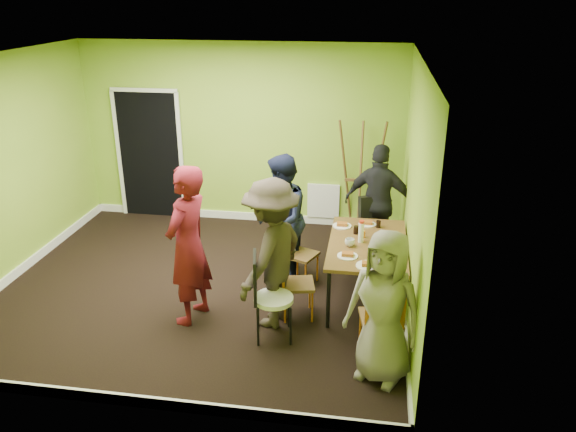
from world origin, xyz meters
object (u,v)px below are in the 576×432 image
Objects in this scene: easel at (361,178)px; orange_bottle at (364,234)px; chair_back_end at (374,216)px; person_standing at (188,246)px; person_left_near at (271,254)px; dining_table at (368,247)px; chair_left_near at (291,278)px; thermos at (361,233)px; blue_bottle at (385,247)px; chair_front_end at (383,315)px; person_front_end at (384,307)px; chair_left_far at (297,248)px; person_left_far at (281,219)px; chair_bentwood at (267,293)px; person_back_end at (379,203)px.

easel reaches higher than orange_bottle.
person_standing is (-1.99, -1.81, 0.26)m from chair_back_end.
easel is 1.04× the size of person_left_near.
chair_left_near reaches higher than dining_table.
orange_bottle reaches higher than dining_table.
blue_bottle is (0.28, -0.30, -0.03)m from thermos.
person_left_near is at bearing 145.23° from chair_front_end.
dining_table is at bearing -6.22° from thermos.
blue_bottle reaches higher than orange_bottle.
person_front_end is (-0.01, -1.15, -0.08)m from blue_bottle.
person_left_near is at bearing -163.32° from blue_bottle.
person_left_far is (-0.21, 0.08, 0.35)m from chair_left_far.
thermos is 0.15× the size of person_left_far.
person_front_end reaches higher than thermos.
person_standing is (-2.12, 0.51, 0.36)m from chair_front_end.
easel reaches higher than thermos.
chair_bentwood is 1.01m from person_standing.
person_left_far reaches higher than chair_left_far.
chair_bentwood is at bearing 41.43° from chair_back_end.
person_back_end reaches higher than chair_bentwood.
thermos is at bearing -102.89° from orange_bottle.
chair_front_end is 0.60× the size of person_back_end.
chair_back_end reaches higher than dining_table.
person_left_near is at bearing 169.26° from chair_bentwood.
easel is 1.09× the size of person_back_end.
person_front_end is at bearing 72.04° from chair_back_end.
person_back_end is at bearing 84.22° from dining_table.
easel is at bearing -179.57° from chair_left_far.
person_front_end reaches higher than chair_back_end.
person_back_end is at bearing 147.54° from person_standing.
person_back_end reaches higher than orange_bottle.
person_front_end is at bearing -90.61° from blue_bottle.
person_back_end is (0.12, 1.20, 0.11)m from dining_table.
blue_bottle is at bearing 107.12° from chair_bentwood.
chair_back_end is at bearing 139.10° from chair_left_near.
chair_back_end is 2.32m from chair_front_end.
easel is at bearing 92.20° from thermos.
chair_back_end is at bearing 167.55° from person_left_near.
dining_table is 1.72× the size of chair_left_near.
person_standing reaches higher than chair_back_end.
dining_table is 0.93× the size of person_back_end.
thermos is at bearing 65.93° from person_left_far.
thermos is at bearing 173.78° from dining_table.
thermos is at bearing 132.90° from blue_bottle.
person_left_near is (0.07, -1.05, 0.02)m from person_left_far.
thermos is 1.21m from person_back_end.
orange_bottle is 1.26m from person_left_near.
easel is at bearing -60.16° from person_back_end.
person_standing is at bearing 157.08° from chair_front_end.
chair_bentwood is at bearing -106.00° from easel.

